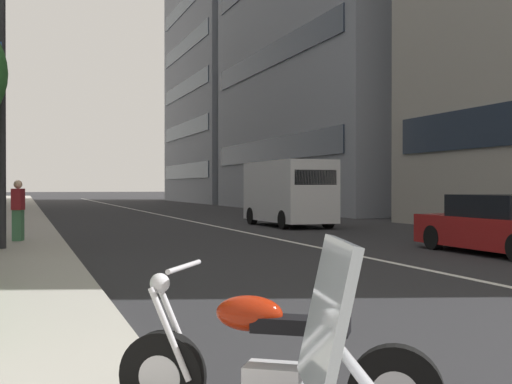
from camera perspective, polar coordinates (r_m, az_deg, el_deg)
lane_centre_stripe at (r=37.46m, az=-7.99°, el=-1.99°), size 110.00×0.16×0.01m
motorcycle_under_tarp at (r=4.58m, az=1.23°, el=-14.83°), size 1.32×1.89×1.08m
car_mid_block_traffic at (r=16.91m, az=20.41°, el=-2.78°), size 4.66×1.97×1.42m
delivery_van_ahead at (r=26.97m, az=2.79°, el=0.03°), size 5.19×2.18×2.63m
street_lamp_with_banners at (r=17.07m, az=-19.96°, el=11.23°), size 1.26×2.13×7.80m
pedestrian_on_plaza at (r=19.04m, az=-19.73°, el=-1.49°), size 0.46×0.36×1.63m
office_tower_near_left at (r=72.94m, az=0.00°, el=14.93°), size 20.72×15.57×39.63m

